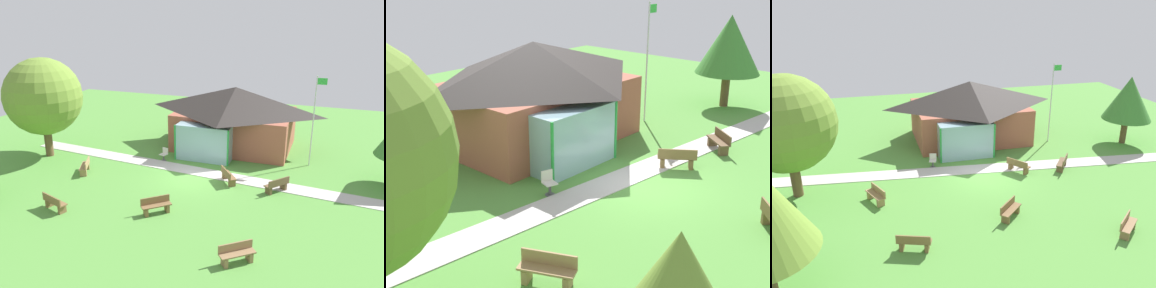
# 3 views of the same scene
# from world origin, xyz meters

# --- Properties ---
(ground_plane) EXTENTS (44.00, 44.00, 0.00)m
(ground_plane) POSITION_xyz_m (0.00, 0.00, 0.00)
(ground_plane) COLOR #54933D
(pavilion) EXTENTS (9.10, 7.52, 4.41)m
(pavilion) POSITION_xyz_m (0.80, 6.55, 2.30)
(pavilion) COLOR #A35642
(pavilion) RESTS_ON ground_plane
(footpath) EXTENTS (25.25, 3.78, 0.03)m
(footpath) POSITION_xyz_m (0.00, 1.08, 0.01)
(footpath) COLOR #BCB7B2
(footpath) RESTS_ON ground_plane
(flagpole) EXTENTS (0.64, 0.08, 5.85)m
(flagpole) POSITION_xyz_m (6.44, 4.60, 3.22)
(flagpole) COLOR silver
(flagpole) RESTS_ON ground_plane
(bench_rear_near_path) EXTENTS (1.23, 1.48, 0.84)m
(bench_rear_near_path) POSITION_xyz_m (2.17, 0.11, 0.40)
(bench_rear_near_path) COLOR brown
(bench_rear_near_path) RESTS_ON ground_plane
(bench_mid_right) EXTENTS (1.27, 1.45, 0.84)m
(bench_mid_right) POSITION_xyz_m (5.05, -0.20, 0.40)
(bench_mid_right) COLOR brown
(bench_mid_right) RESTS_ON ground_plane
(bench_mid_left) EXTENTS (1.03, 1.55, 0.84)m
(bench_mid_left) POSITION_xyz_m (-6.53, -1.46, 0.40)
(bench_mid_left) COLOR #9E7A51
(bench_mid_left) RESTS_ON ground_plane
(patio_chair_west) EXTENTS (0.54, 0.54, 0.86)m
(patio_chair_west) POSITION_xyz_m (-2.81, 2.20, 0.42)
(patio_chair_west) COLOR beige
(patio_chair_west) RESTS_ON ground_plane
(tree_east_hedge) EXTENTS (3.44, 3.44, 4.95)m
(tree_east_hedge) POSITION_xyz_m (11.64, 2.91, 3.37)
(tree_east_hedge) COLOR brown
(tree_east_hedge) RESTS_ON ground_plane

